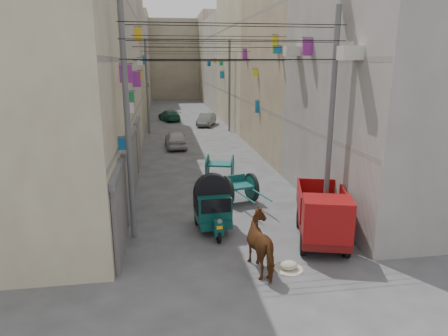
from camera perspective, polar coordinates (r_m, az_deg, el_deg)
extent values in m
plane|color=#414144|center=(10.08, 7.73, -22.62)|extent=(140.00, 140.00, 0.00)
cube|color=gray|center=(15.98, -14.74, 3.89)|extent=(0.25, 9.80, 0.18)
cube|color=gray|center=(15.71, -15.47, 14.69)|extent=(0.25, 9.80, 0.18)
cube|color=#B1A898|center=(27.19, -21.28, 13.68)|extent=(8.00, 12.00, 12.00)
cube|color=gray|center=(26.83, -12.52, 8.31)|extent=(0.25, 11.76, 0.18)
cube|color=gray|center=(26.67, -12.89, 14.72)|extent=(0.25, 11.76, 0.18)
cube|color=gray|center=(26.85, -13.28, 21.12)|extent=(0.25, 11.76, 0.18)
cube|color=tan|center=(40.02, -17.50, 15.51)|extent=(8.00, 14.00, 14.00)
cube|color=gray|center=(39.76, -11.45, 10.40)|extent=(0.25, 13.72, 0.18)
cube|color=gray|center=(39.66, -11.68, 14.72)|extent=(0.25, 13.72, 0.18)
cube|color=gray|center=(39.78, -11.92, 19.04)|extent=(0.25, 13.72, 0.18)
cube|color=#9A9690|center=(53.91, -15.26, 14.16)|extent=(8.00, 14.00, 11.80)
cube|color=gray|center=(53.73, -10.87, 11.53)|extent=(0.25, 13.72, 0.18)
cube|color=gray|center=(53.65, -11.03, 14.72)|extent=(0.25, 13.72, 0.18)
cube|color=gray|center=(53.74, -11.19, 17.92)|extent=(0.25, 13.72, 0.18)
cube|color=tan|center=(66.86, -14.13, 15.01)|extent=(8.00, 12.00, 13.50)
cube|color=gray|center=(66.71, -10.55, 12.15)|extent=(0.25, 11.76, 0.18)
cube|color=gray|center=(66.64, -10.67, 14.72)|extent=(0.25, 11.76, 0.18)
cube|color=gray|center=(66.71, -10.80, 17.30)|extent=(0.25, 11.76, 0.18)
cube|color=#9A9690|center=(18.80, 25.80, 14.65)|extent=(8.00, 10.00, 13.00)
cube|color=gray|center=(17.20, 13.79, 4.71)|extent=(0.25, 9.80, 0.18)
cube|color=gray|center=(16.95, 14.43, 14.73)|extent=(0.25, 9.80, 0.18)
cube|color=tan|center=(28.60, 12.97, 14.30)|extent=(8.00, 12.00, 12.00)
cube|color=gray|center=(27.58, 5.02, 8.77)|extent=(0.25, 11.76, 0.18)
cube|color=gray|center=(27.42, 5.17, 15.02)|extent=(0.25, 11.76, 0.18)
cube|color=gray|center=(27.60, 5.32, 21.25)|extent=(0.25, 11.76, 0.18)
cube|color=beige|center=(40.99, 6.14, 16.05)|extent=(8.00, 14.00, 14.00)
cube|color=gray|center=(40.27, 0.55, 10.74)|extent=(0.25, 13.72, 0.18)
cube|color=gray|center=(40.17, 0.56, 15.02)|extent=(0.25, 13.72, 0.18)
cube|color=gray|center=(40.28, 0.57, 19.29)|extent=(0.25, 13.72, 0.18)
cube|color=#B1A898|center=(54.63, 2.22, 14.66)|extent=(8.00, 14.00, 11.80)
cube|color=gray|center=(54.10, -1.93, 11.80)|extent=(0.25, 13.72, 0.18)
cube|color=gray|center=(54.03, -1.96, 14.98)|extent=(0.25, 13.72, 0.18)
cube|color=gray|center=(54.11, -1.99, 18.15)|extent=(0.25, 13.72, 0.18)
cube|color=tan|center=(67.44, 0.03, 15.43)|extent=(8.00, 12.00, 13.50)
cube|color=gray|center=(67.01, -3.32, 12.38)|extent=(0.25, 11.76, 0.18)
cube|color=gray|center=(66.95, -3.36, 14.94)|extent=(0.25, 11.76, 0.18)
cube|color=gray|center=(67.02, -3.40, 17.51)|extent=(0.25, 11.76, 0.18)
cube|color=tan|center=(73.66, -7.23, 15.08)|extent=(22.00, 10.00, 13.00)
cube|color=#4A4A4F|center=(13.40, -14.63, -6.67)|extent=(0.12, 3.00, 2.60)
cube|color=#5A5A5D|center=(12.95, -14.96, -0.68)|extent=(0.18, 3.20, 0.25)
cube|color=#4A4A4F|center=(16.89, -13.48, -2.09)|extent=(0.12, 3.00, 2.60)
cube|color=#5A5A5D|center=(16.53, -13.71, 2.72)|extent=(0.18, 3.20, 0.25)
cube|color=#4A4A4F|center=(20.45, -12.73, 0.91)|extent=(0.12, 3.00, 2.60)
cube|color=#5A5A5D|center=(20.16, -12.91, 4.91)|extent=(0.18, 3.20, 0.25)
cube|color=#4A4A4F|center=(24.15, -12.19, 3.06)|extent=(0.12, 3.00, 2.60)
cube|color=#5A5A5D|center=(23.90, -12.33, 6.46)|extent=(0.18, 3.20, 0.25)
cube|color=#198B47|center=(42.37, -0.39, 14.71)|extent=(0.38, 0.08, 0.41)
cube|color=yellow|center=(49.32, -10.74, 11.75)|extent=(0.27, 0.08, 0.71)
cube|color=#1973B3|center=(14.38, -14.01, 3.37)|extent=(0.44, 0.08, 0.42)
cube|color=#912792|center=(23.47, -12.38, 12.26)|extent=(0.45, 0.08, 0.84)
cube|color=#0D5690|center=(52.87, -2.17, 14.67)|extent=(0.41, 0.08, 0.59)
cube|color=white|center=(17.54, -13.40, 8.36)|extent=(0.38, 0.08, 0.44)
cube|color=#1973B3|center=(41.65, -0.27, 13.16)|extent=(0.43, 0.08, 0.72)
cube|color=yellow|center=(47.66, -1.32, 15.05)|extent=(0.28, 0.08, 0.44)
cube|color=yellow|center=(27.71, -12.18, 18.18)|extent=(0.48, 0.08, 0.84)
cube|color=#0D5690|center=(45.78, -10.84, 11.57)|extent=(0.31, 0.08, 0.44)
cube|color=yellow|center=(27.38, 4.50, 13.38)|extent=(0.35, 0.08, 0.45)
cube|color=#912792|center=(30.92, 2.96, 15.86)|extent=(0.34, 0.08, 0.79)
cube|color=#198B47|center=(19.76, -13.12, 9.82)|extent=(0.28, 0.08, 0.52)
cube|color=#1973B3|center=(37.27, -11.43, 14.84)|extent=(0.28, 0.08, 0.74)
cube|color=#1973B3|center=(27.04, 4.75, 8.71)|extent=(0.26, 0.08, 0.80)
cube|color=#912792|center=(18.13, 11.91, 16.41)|extent=(0.34, 0.08, 0.55)
cube|color=#912792|center=(16.23, -13.85, 12.93)|extent=(0.47, 0.08, 0.67)
cube|color=white|center=(28.81, -11.95, 14.63)|extent=(0.40, 0.08, 0.47)
cube|color=yellow|center=(29.33, -11.89, 12.88)|extent=(0.32, 0.08, 0.55)
cube|color=#1973B3|center=(22.26, 7.66, 16.35)|extent=(0.47, 0.08, 0.35)
cube|color=yellow|center=(23.10, 7.27, 17.16)|extent=(0.32, 0.08, 0.89)
cube|color=#912792|center=(18.04, 11.85, 16.54)|extent=(0.44, 0.08, 0.69)
cube|color=#1973B3|center=(14.07, -15.20, 1.57)|extent=(0.10, 3.20, 0.80)
cube|color=#B73518|center=(22.89, -12.90, 6.70)|extent=(0.10, 3.20, 0.80)
cube|color=#0D5690|center=(34.80, -11.65, 9.46)|extent=(0.10, 3.20, 0.80)
cube|color=#0D5690|center=(46.75, -11.03, 10.81)|extent=(0.10, 3.20, 0.80)
cube|color=#198B47|center=(15.42, 16.35, 2.63)|extent=(0.10, 3.20, 0.80)
cube|color=#912792|center=(23.75, 7.18, 7.24)|extent=(0.10, 3.20, 0.80)
cube|color=white|center=(35.37, 1.79, 9.84)|extent=(0.10, 3.20, 0.80)
cube|color=#1973B3|center=(47.18, -0.94, 11.11)|extent=(0.10, 3.20, 0.80)
cube|color=beige|center=(14.03, 17.58, 15.40)|extent=(0.70, 0.55, 0.45)
cube|color=beige|center=(19.61, 9.65, 16.11)|extent=(0.70, 0.55, 0.45)
cylinder|color=#5A5A5D|center=(13.83, -13.58, 5.69)|extent=(0.20, 0.20, 8.00)
cylinder|color=#5A5A5D|center=(15.06, 15.03, 6.32)|extent=(0.20, 0.20, 8.00)
cylinder|color=#5A5A5D|center=(35.70, -10.92, 11.24)|extent=(0.20, 0.20, 8.00)
cylinder|color=#5A5A5D|center=(36.20, 0.78, 11.54)|extent=(0.20, 0.20, 8.00)
cylinder|color=black|center=(13.35, 1.79, 15.25)|extent=(7.40, 0.02, 0.02)
cylinder|color=black|center=(13.37, 1.81, 17.83)|extent=(7.40, 0.02, 0.02)
cylinder|color=black|center=(13.40, 1.83, 19.96)|extent=(7.40, 0.02, 0.02)
cylinder|color=black|center=(14.34, 1.03, 15.23)|extent=(7.40, 0.02, 0.02)
cylinder|color=black|center=(14.35, 1.04, 17.63)|extent=(7.40, 0.02, 0.02)
cylinder|color=black|center=(14.38, 1.05, 19.62)|extent=(7.40, 0.02, 0.02)
cylinder|color=black|center=(19.78, -1.81, 15.14)|extent=(7.40, 0.02, 0.02)
cylinder|color=black|center=(19.79, -1.82, 16.87)|extent=(7.40, 0.02, 0.02)
cylinder|color=black|center=(19.81, -1.84, 18.32)|extent=(7.40, 0.02, 0.02)
cylinder|color=black|center=(27.73, -3.94, 15.04)|extent=(7.40, 0.02, 0.02)
cylinder|color=black|center=(27.74, -3.96, 16.28)|extent=(7.40, 0.02, 0.02)
cylinder|color=black|center=(27.76, -3.98, 17.31)|extent=(7.40, 0.02, 0.02)
cylinder|color=black|center=(35.71, -5.11, 14.97)|extent=(7.40, 0.02, 0.02)
cylinder|color=black|center=(35.71, -5.14, 15.94)|extent=(7.40, 0.02, 0.02)
cylinder|color=black|center=(35.73, -5.16, 16.74)|extent=(7.40, 0.02, 0.02)
cylinder|color=black|center=(14.07, -0.77, -9.69)|extent=(0.14, 0.53, 0.52)
cylinder|color=black|center=(15.60, -3.90, -7.18)|extent=(0.14, 0.53, 0.52)
cylinder|color=black|center=(15.76, -0.19, -6.91)|extent=(0.14, 0.53, 0.52)
cube|color=#0B3E3A|center=(15.09, -1.67, -7.17)|extent=(1.26, 1.83, 0.26)
cube|color=#0B3E3A|center=(13.99, -0.81, -8.50)|extent=(0.35, 0.44, 0.51)
cylinder|color=silver|center=(13.67, -0.64, -7.60)|extent=(0.17, 0.06, 0.17)
cube|color=#E9B60C|center=(13.75, -0.62, -8.52)|extent=(0.21, 0.04, 0.11)
cube|color=#0B3E3A|center=(14.94, -1.72, -5.22)|extent=(1.29, 1.64, 0.88)
cube|color=black|center=(14.12, -1.14, -5.44)|extent=(1.07, 0.11, 0.51)
cube|color=black|center=(14.82, -4.07, -5.04)|extent=(0.10, 1.12, 0.60)
cube|color=black|center=(15.02, 0.59, -4.72)|extent=(0.10, 1.12, 0.60)
cube|color=white|center=(14.35, -1.10, -8.09)|extent=(1.16, 0.11, 0.06)
cylinder|color=black|center=(17.57, 0.44, -3.24)|extent=(0.46, 1.29, 1.29)
cylinder|color=#135550|center=(17.57, 0.44, -3.24)|extent=(0.41, 1.02, 1.01)
cylinder|color=#5A5A5D|center=(17.57, 0.44, -3.24)|extent=(0.24, 0.21, 0.17)
cylinder|color=black|center=(18.07, 3.93, -2.76)|extent=(0.46, 1.29, 1.29)
cylinder|color=#135550|center=(18.07, 3.93, -2.76)|extent=(0.41, 1.02, 1.01)
cylinder|color=#5A5A5D|center=(18.07, 3.93, -2.76)|extent=(0.24, 0.21, 0.17)
cylinder|color=#5A5A5D|center=(17.81, 2.21, -3.00)|extent=(1.23, 0.39, 0.07)
cube|color=#135550|center=(17.76, 2.22, -2.49)|extent=(1.20, 1.23, 0.09)
cube|color=#135550|center=(18.10, 1.59, -1.47)|extent=(0.96, 0.32, 0.32)
cylinder|color=#135550|center=(16.64, 2.80, -3.97)|extent=(0.60, 2.07, 0.06)
cylinder|color=#135550|center=(16.97, 5.04, -3.64)|extent=(0.60, 2.07, 0.06)
cylinder|color=black|center=(13.50, 11.27, -10.69)|extent=(0.38, 0.72, 0.70)
cylinder|color=black|center=(15.63, 10.71, -7.03)|extent=(0.38, 0.72, 0.70)
cylinder|color=black|center=(13.68, 17.11, -10.74)|extent=(0.38, 0.72, 0.70)
cylinder|color=black|center=(15.78, 15.73, -7.12)|extent=(0.38, 0.72, 0.70)
cube|color=#580C0C|center=(14.54, 13.74, -7.94)|extent=(2.43, 3.77, 0.37)
cube|color=maroon|center=(13.15, 14.50, -7.00)|extent=(1.78, 1.49, 1.32)
cube|color=black|center=(12.65, 14.80, -7.39)|extent=(1.34, 0.44, 0.58)
cube|color=#580C0C|center=(14.97, 13.57, -6.07)|extent=(2.16, 2.67, 0.13)
cube|color=maroon|center=(14.74, 10.69, -4.36)|extent=(0.70, 2.25, 0.90)
cube|color=maroon|center=(14.93, 16.62, -4.49)|extent=(0.70, 2.25, 0.90)
cube|color=maroon|center=(15.89, 13.24, -3.08)|extent=(1.54, 0.50, 0.90)
cylinder|color=#135550|center=(21.80, -2.39, 0.34)|extent=(0.41, 1.25, 1.28)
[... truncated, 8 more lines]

